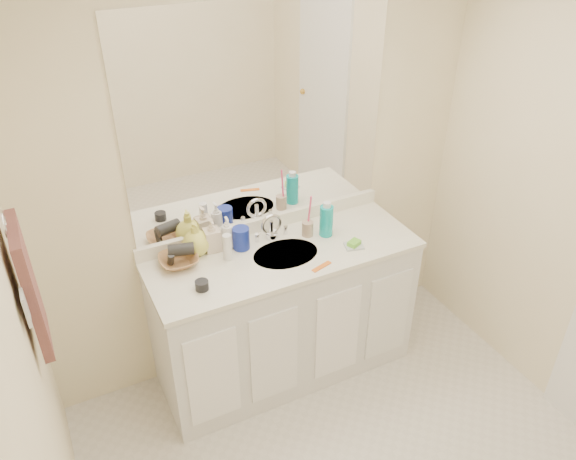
% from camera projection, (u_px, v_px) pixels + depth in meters
% --- Properties ---
extents(wall_back, '(2.60, 0.02, 2.40)m').
position_uv_depth(wall_back, '(262.00, 180.00, 3.13)').
color(wall_back, '#FEF0C7').
rests_on(wall_back, floor).
extents(wall_left, '(0.02, 2.60, 2.40)m').
position_uv_depth(wall_left, '(42.00, 450.00, 1.65)').
color(wall_left, '#FEF0C7').
rests_on(wall_left, floor).
extents(vanity_cabinet, '(1.50, 0.55, 0.85)m').
position_uv_depth(vanity_cabinet, '(284.00, 315.00, 3.34)').
color(vanity_cabinet, silver).
rests_on(vanity_cabinet, floor).
extents(countertop, '(1.52, 0.57, 0.03)m').
position_uv_depth(countertop, '(284.00, 254.00, 3.10)').
color(countertop, white).
rests_on(countertop, vanity_cabinet).
extents(backsplash, '(1.52, 0.03, 0.08)m').
position_uv_depth(backsplash, '(264.00, 223.00, 3.27)').
color(backsplash, white).
rests_on(backsplash, countertop).
extents(sink_basin, '(0.37, 0.37, 0.02)m').
position_uv_depth(sink_basin, '(286.00, 255.00, 3.08)').
color(sink_basin, beige).
rests_on(sink_basin, countertop).
extents(faucet, '(0.02, 0.02, 0.11)m').
position_uv_depth(faucet, '(271.00, 229.00, 3.18)').
color(faucet, silver).
rests_on(faucet, countertop).
extents(mirror, '(1.48, 0.01, 1.20)m').
position_uv_depth(mirror, '(261.00, 119.00, 2.93)').
color(mirror, white).
rests_on(mirror, wall_back).
extents(blue_mug, '(0.11, 0.11, 0.13)m').
position_uv_depth(blue_mug, '(241.00, 238.00, 3.09)').
color(blue_mug, navy).
rests_on(blue_mug, countertop).
extents(tan_cup, '(0.07, 0.07, 0.09)m').
position_uv_depth(tan_cup, '(307.00, 229.00, 3.21)').
color(tan_cup, tan).
rests_on(tan_cup, countertop).
extents(toothbrush, '(0.01, 0.04, 0.22)m').
position_uv_depth(toothbrush, '(309.00, 212.00, 3.16)').
color(toothbrush, '#FF4379').
rests_on(toothbrush, tan_cup).
extents(mouthwash_bottle, '(0.09, 0.09, 0.18)m').
position_uv_depth(mouthwash_bottle, '(326.00, 221.00, 3.19)').
color(mouthwash_bottle, '#0EAAAE').
rests_on(mouthwash_bottle, countertop).
extents(soap_dish, '(0.12, 0.11, 0.01)m').
position_uv_depth(soap_dish, '(354.00, 246.00, 3.13)').
color(soap_dish, silver).
rests_on(soap_dish, countertop).
extents(green_soap, '(0.09, 0.07, 0.03)m').
position_uv_depth(green_soap, '(354.00, 243.00, 3.12)').
color(green_soap, '#6BC931').
rests_on(green_soap, soap_dish).
extents(orange_comb, '(0.13, 0.06, 0.01)m').
position_uv_depth(orange_comb, '(322.00, 266.00, 2.97)').
color(orange_comb, orange).
rests_on(orange_comb, countertop).
extents(dark_jar, '(0.09, 0.09, 0.05)m').
position_uv_depth(dark_jar, '(202.00, 285.00, 2.80)').
color(dark_jar, black).
rests_on(dark_jar, countertop).
extents(extra_white_bottle, '(0.05, 0.05, 0.15)m').
position_uv_depth(extra_white_bottle, '(227.00, 247.00, 2.99)').
color(extra_white_bottle, white).
rests_on(extra_white_bottle, countertop).
extents(soap_bottle_white, '(0.08, 0.08, 0.19)m').
position_uv_depth(soap_bottle_white, '(227.00, 233.00, 3.08)').
color(soap_bottle_white, white).
rests_on(soap_bottle_white, countertop).
extents(soap_bottle_cream, '(0.09, 0.10, 0.19)m').
position_uv_depth(soap_bottle_cream, '(212.00, 235.00, 3.06)').
color(soap_bottle_cream, beige).
rests_on(soap_bottle_cream, countertop).
extents(soap_bottle_yellow, '(0.17, 0.17, 0.19)m').
position_uv_depth(soap_bottle_yellow, '(196.00, 239.00, 3.03)').
color(soap_bottle_yellow, '#DEDD56').
rests_on(soap_bottle_yellow, countertop).
extents(wicker_basket, '(0.21, 0.21, 0.05)m').
position_uv_depth(wicker_basket, '(179.00, 261.00, 2.98)').
color(wicker_basket, '#9D6B3F').
rests_on(wicker_basket, countertop).
extents(hair_dryer, '(0.15, 0.10, 0.07)m').
position_uv_depth(hair_dryer, '(181.00, 250.00, 2.95)').
color(hair_dryer, black).
rests_on(hair_dryer, wicker_basket).
extents(towel_ring, '(0.01, 0.11, 0.11)m').
position_uv_depth(towel_ring, '(4.00, 224.00, 2.06)').
color(towel_ring, silver).
rests_on(towel_ring, wall_left).
extents(hand_towel, '(0.04, 0.32, 0.55)m').
position_uv_depth(hand_towel, '(30.00, 287.00, 2.23)').
color(hand_towel, '#4F2C2A').
rests_on(hand_towel, towel_ring).
extents(switch_plate, '(0.01, 0.08, 0.13)m').
position_uv_depth(switch_plate, '(26.00, 308.00, 2.05)').
color(switch_plate, silver).
rests_on(switch_plate, wall_left).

